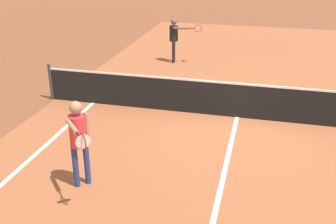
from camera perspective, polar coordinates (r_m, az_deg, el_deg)
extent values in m
plane|color=brown|center=(10.84, 9.72, -0.74)|extent=(60.00, 60.00, 0.00)
cube|color=#9E5433|center=(10.84, 9.72, -0.73)|extent=(10.62, 24.40, 0.00)
cube|color=white|center=(8.02, 7.63, -9.84)|extent=(0.10, 6.40, 0.01)
cylinder|color=#33383D|center=(12.19, -16.22, 4.11)|extent=(0.09, 0.09, 1.07)
cube|color=black|center=(10.66, 9.89, 1.49)|extent=(10.78, 0.02, 0.91)
cube|color=white|center=(10.49, 10.06, 3.93)|extent=(10.78, 0.03, 0.05)
cylinder|color=navy|center=(7.88, -11.38, -7.17)|extent=(0.11, 0.11, 0.85)
cylinder|color=navy|center=(7.83, -12.92, -7.52)|extent=(0.11, 0.11, 0.85)
cylinder|color=red|center=(7.52, -12.61, -2.59)|extent=(0.32, 0.32, 0.60)
sphere|color=#A87A5B|center=(7.33, -12.92, 0.62)|extent=(0.24, 0.24, 0.24)
cylinder|color=#A87A5B|center=(7.55, -11.38, -2.27)|extent=(0.08, 0.08, 0.58)
cylinder|color=#A87A5B|center=(7.12, -13.42, -1.97)|extent=(0.45, 0.48, 0.08)
cylinder|color=black|center=(6.77, -12.49, -3.26)|extent=(0.17, 0.18, 0.03)
torus|color=red|center=(6.56, -11.88, -4.10)|extent=(0.21, 0.22, 0.28)
cylinder|color=silver|center=(6.56, -11.88, -4.10)|extent=(0.19, 0.17, 0.25)
cylinder|color=black|center=(15.56, 0.83, 8.65)|extent=(0.11, 0.11, 0.81)
cylinder|color=black|center=(15.35, 0.78, 8.44)|extent=(0.11, 0.11, 0.81)
cylinder|color=black|center=(15.29, 0.82, 11.03)|extent=(0.32, 0.32, 0.57)
sphere|color=brown|center=(15.21, 0.83, 12.64)|extent=(0.22, 0.22, 0.22)
cylinder|color=brown|center=(15.46, 0.86, 11.20)|extent=(0.08, 0.08, 0.55)
cylinder|color=brown|center=(15.07, 1.85, 11.74)|extent=(0.56, 0.17, 0.08)
cylinder|color=black|center=(15.06, 3.34, 11.71)|extent=(0.22, 0.07, 0.03)
torus|color=red|center=(15.05, 4.28, 11.68)|extent=(0.28, 0.07, 0.28)
cylinder|color=silver|center=(15.05, 4.28, 11.68)|extent=(0.05, 0.25, 0.25)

